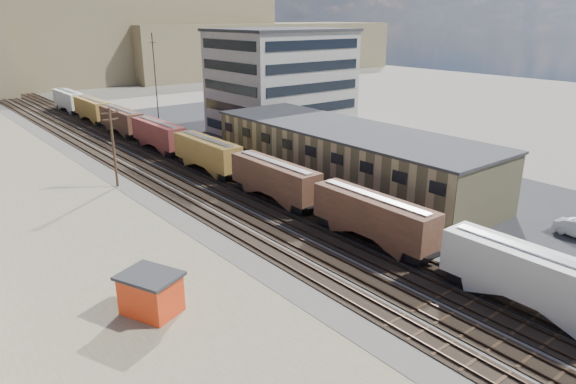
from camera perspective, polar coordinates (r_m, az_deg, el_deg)
ground at (r=41.50m, az=16.26°, el=-11.36°), size 300.00×300.00×0.00m
ballast_bed at (r=78.59m, az=-14.75°, el=3.26°), size 18.00×200.00×0.06m
dirt_yard at (r=63.80m, az=-27.33°, el=-1.92°), size 24.00×180.00×0.03m
asphalt_lot at (r=78.34m, az=4.81°, el=3.77°), size 26.00×120.00×0.04m
rail_tracks at (r=78.36m, az=-15.12°, el=3.24°), size 11.40×200.00×0.24m
freight_train at (r=77.88m, az=-11.81°, el=5.44°), size 3.00×119.74×4.46m
warehouse at (r=65.76m, az=6.45°, el=4.04°), size 12.40×40.40×7.25m
office_tower at (r=95.29m, az=-0.81°, el=12.20°), size 22.60×18.60×18.45m
utility_pole_north at (r=67.06m, az=-18.84°, el=4.88°), size 2.20×0.32×10.00m
radio_mast at (r=88.21m, az=-14.43°, el=10.99°), size 1.20×0.16×18.00m
maintenance_shed at (r=38.84m, az=-14.99°, el=-10.79°), size 4.64×5.14×3.07m
parked_car_blue at (r=80.17m, az=2.81°, el=4.67°), size 4.46×5.67×1.43m
parked_car_far at (r=98.50m, az=-1.28°, el=7.45°), size 2.41×5.05×1.67m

